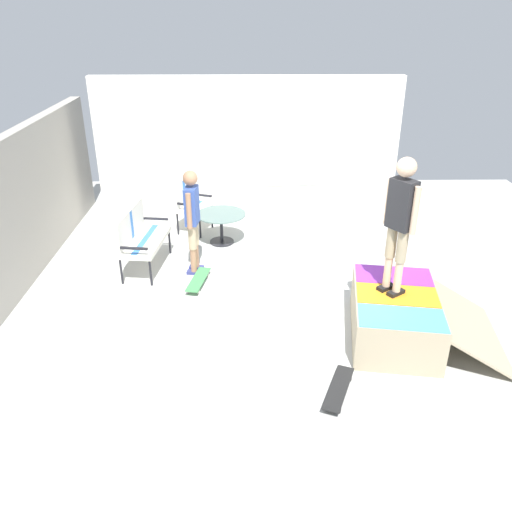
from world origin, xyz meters
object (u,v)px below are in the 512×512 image
patio_bench (138,234)px  patio_table (221,222)px  skateboard_by_bench (198,280)px  skate_ramp (397,316)px  patio_chair_near_house (189,200)px  skateboard_spare (338,388)px  person_skater (400,216)px  person_watching (192,215)px

patio_bench → patio_table: bearing=-53.1°
patio_bench → skateboard_by_bench: (-0.61, -1.01, -0.53)m
skate_ramp → patio_table: bearing=38.7°
patio_chair_near_house → skateboard_spare: 5.25m
patio_bench → person_skater: 4.27m
patio_chair_near_house → person_watching: size_ratio=0.59×
skate_ramp → person_watching: bearing=56.1°
patio_bench → skate_ramp: bearing=-118.8°
skate_ramp → patio_table: size_ratio=2.36×
patio_bench → patio_chair_near_house: (1.58, -0.67, -0.00)m
skate_ramp → skateboard_by_bench: bearing=62.2°
skateboard_by_bench → skateboard_spare: size_ratio=1.01×
patio_bench → skateboard_spare: (-3.19, -2.81, -0.53)m
patio_chair_near_house → person_skater: bearing=-140.1°
patio_bench → skateboard_spare: size_ratio=1.60×
person_skater → skateboard_spare: bearing=145.7°
skate_ramp → person_skater: bearing=51.9°
patio_table → skateboard_by_bench: patio_table is taller
person_watching → skateboard_by_bench: (-0.45, -0.09, -0.92)m
patio_chair_near_house → skateboard_by_bench: size_ratio=1.24×
skateboard_spare → skate_ramp: bearing=-39.5°
skate_ramp → skateboard_spare: 1.49m
patio_table → skateboard_by_bench: size_ratio=1.09×
patio_table → person_watching: 1.35m
patio_bench → patio_chair_near_house: bearing=-22.9°
patio_table → person_watching: size_ratio=0.52×
person_skater → person_watching: bearing=56.3°
person_skater → skateboard_spare: size_ratio=2.17×
patio_bench → person_watching: 1.01m
skateboard_by_bench → patio_bench: bearing=58.8°
skateboard_by_bench → skateboard_spare: (-2.58, -1.80, 0.00)m
patio_bench → skateboard_by_bench: patio_bench is taller
skate_ramp → skateboard_spare: bearing=140.5°
patio_table → skateboard_spare: 4.45m
person_watching → person_skater: person_skater is taller
skate_ramp → patio_bench: bearing=61.2°
skate_ramp → skateboard_by_bench: size_ratio=2.58×
person_skater → skateboard_by_bench: bearing=62.7°
patio_bench → patio_chair_near_house: same height
patio_chair_near_house → person_watching: 1.80m
person_watching → patio_chair_near_house: bearing=8.3°
patio_chair_near_house → patio_table: 0.90m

